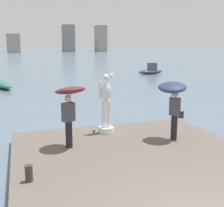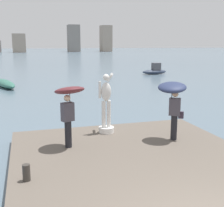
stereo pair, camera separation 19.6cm
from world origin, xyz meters
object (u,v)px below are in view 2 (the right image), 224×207
Objects in this scene: boat_mid at (155,71)px; boat_far at (5,83)px; statue_white_figure at (106,108)px; mooring_bollard at (26,173)px; onlooker_right at (173,95)px; onlooker_left at (69,100)px.

boat_far is at bearing -159.02° from boat_mid.
statue_white_figure is 0.42× the size of boat_far.
statue_white_figure is 26.56m from boat_mid.
mooring_bollard is at bearing -120.15° from boat_mid.
boat_mid is at bearing 66.86° from onlooker_right.
onlooker_right reaches higher than mooring_bollard.
onlooker_right is (1.99, -1.44, 0.63)m from statue_white_figure.
mooring_bollard is at bearing -158.47° from onlooker_right.
onlooker_left is at bearing -80.57° from boat_far.
statue_white_figure is at bearing 144.13° from onlooker_right.
onlooker_left is 0.63× the size of boat_mid.
onlooker_left reaches higher than mooring_bollard.
onlooker_right is at bearing -113.14° from boat_mid.
statue_white_figure is 4.55m from mooring_bollard.
onlooker_left is 18.31m from boat_far.
onlooker_left is at bearing 176.05° from onlooker_right.
boat_mid is at bearing 59.85° from mooring_bollard.
boat_mid is 18.34m from boat_far.
onlooker_left is 2.93m from mooring_bollard.
boat_mid is (12.59, 23.37, -0.89)m from statue_white_figure.
boat_mid reaches higher than boat_far.
boat_far is at bearing 99.43° from onlooker_left.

